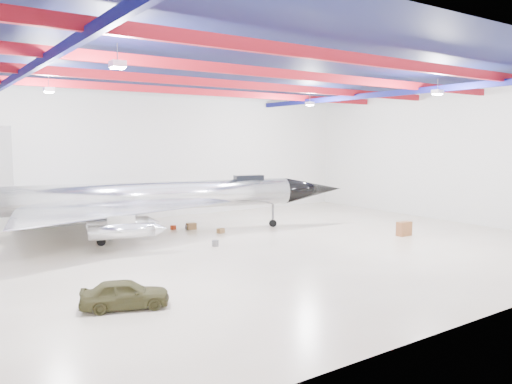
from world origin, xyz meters
TOP-DOWN VIEW (x-y plane):
  - floor at (0.00, 0.00)m, footprint 40.00×40.00m
  - wall_back at (0.00, 15.00)m, footprint 40.00×0.00m
  - wall_right at (20.00, 0.00)m, footprint 0.00×30.00m
  - ceiling at (0.00, 0.00)m, footprint 40.00×40.00m
  - ceiling_structure at (0.00, 0.00)m, footprint 39.50×29.50m
  - jet_aircraft at (-2.76, 7.73)m, footprint 27.72×19.28m
  - jeep at (-10.05, -6.22)m, footprint 3.78×2.52m
  - desk at (11.59, -2.52)m, footprint 1.11×0.58m
  - toolbox_red at (-0.84, 9.04)m, footprint 0.55×0.51m
  - engine_drum at (-1.19, 1.98)m, footprint 0.54×0.54m
  - parts_bin at (0.30, 8.25)m, footprint 0.74×0.62m
  - crate_small at (-6.05, 7.75)m, footprint 0.49×0.45m
  - oil_barrel at (1.36, 5.67)m, footprint 0.57×0.50m
  - spares_box at (0.10, 8.46)m, footprint 0.40×0.40m

SIDE VIEW (x-z plane):
  - floor at x=0.00m, z-range 0.00..0.00m
  - crate_small at x=-6.05m, z-range 0.00..0.29m
  - toolbox_red at x=-0.84m, z-range 0.00..0.31m
  - oil_barrel at x=1.36m, z-range 0.00..0.34m
  - spares_box at x=0.10m, z-range 0.00..0.36m
  - engine_drum at x=-1.19m, z-range 0.00..0.39m
  - parts_bin at x=0.30m, z-range 0.00..0.48m
  - desk at x=11.59m, z-range 0.00..1.01m
  - jeep at x=-10.05m, z-range 0.00..1.20m
  - jet_aircraft at x=-2.76m, z-range -1.32..6.34m
  - wall_back at x=0.00m, z-range -14.50..25.50m
  - wall_right at x=20.00m, z-range -9.50..20.50m
  - ceiling_structure at x=0.00m, z-range 9.79..10.86m
  - ceiling at x=0.00m, z-range 11.00..11.00m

